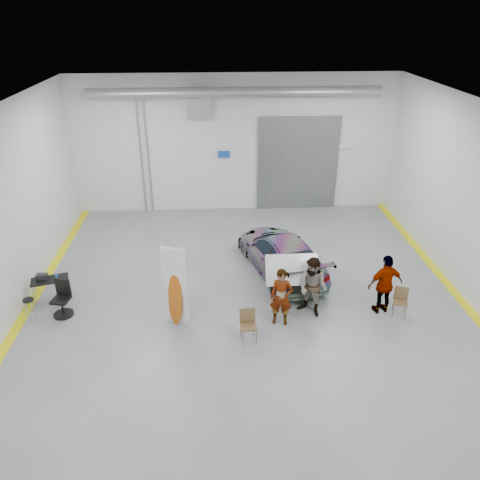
{
  "coord_description": "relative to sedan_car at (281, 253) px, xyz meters",
  "views": [
    {
      "loc": [
        -0.95,
        -12.05,
        8.48
      ],
      "look_at": [
        -0.15,
        1.74,
        1.5
      ],
      "focal_mm": 35.0,
      "sensor_mm": 36.0,
      "label": 1
    }
  ],
  "objects": [
    {
      "name": "ground",
      "position": [
        -1.32,
        -2.25,
        -0.68
      ],
      "size": [
        16.0,
        16.0,
        0.0
      ],
      "primitive_type": "plane",
      "color": "slate",
      "rests_on": "ground"
    },
    {
      "name": "room_shell",
      "position": [
        -1.08,
        -0.03,
        3.39
      ],
      "size": [
        14.02,
        16.18,
        6.01
      ],
      "color": "silver",
      "rests_on": "ground"
    },
    {
      "name": "sedan_car",
      "position": [
        0.0,
        0.0,
        0.0
      ],
      "size": [
        3.17,
        5.07,
        1.37
      ],
      "primitive_type": "imported",
      "rotation": [
        0.0,
        0.0,
        3.43
      ],
      "color": "white",
      "rests_on": "ground"
    },
    {
      "name": "person_a",
      "position": [
        -0.42,
        -3.06,
        0.21
      ],
      "size": [
        0.73,
        0.55,
        1.8
      ],
      "primitive_type": "imported",
      "rotation": [
        0.0,
        0.0,
        -0.21
      ],
      "color": "#8F6A4E",
      "rests_on": "ground"
    },
    {
      "name": "person_b",
      "position": [
        0.58,
        -2.66,
        0.27
      ],
      "size": [
        1.17,
        1.14,
        1.9
      ],
      "primitive_type": "imported",
      "rotation": [
        0.0,
        0.0,
        -0.69
      ],
      "color": "#45687E",
      "rests_on": "ground"
    },
    {
      "name": "person_c",
      "position": [
        2.77,
        -2.66,
        0.29
      ],
      "size": [
        1.2,
        0.68,
        1.94
      ],
      "primitive_type": "imported",
      "rotation": [
        0.0,
        0.0,
        3.34
      ],
      "color": "#9A5233",
      "rests_on": "ground"
    },
    {
      "name": "surfboard_display",
      "position": [
        -3.4,
        -2.9,
        0.4
      ],
      "size": [
        0.71,
        0.4,
        2.67
      ],
      "rotation": [
        0.0,
        0.0,
        -0.38
      ],
      "color": "white",
      "rests_on": "ground"
    },
    {
      "name": "folding_chair_near",
      "position": [
        -1.42,
        -3.8,
        -0.39
      ],
      "size": [
        0.48,
        0.5,
        0.93
      ],
      "rotation": [
        0.0,
        0.0,
        0.09
      ],
      "color": "brown",
      "rests_on": "ground"
    },
    {
      "name": "folding_chair_far",
      "position": [
        3.24,
        -2.85,
        -0.41
      ],
      "size": [
        0.52,
        0.55,
        0.87
      ],
      "rotation": [
        0.0,
        0.0,
        -0.34
      ],
      "color": "brown",
      "rests_on": "ground"
    },
    {
      "name": "shop_stool",
      "position": [
        -7.89,
        -2.37,
        -0.36
      ],
      "size": [
        0.33,
        0.33,
        0.65
      ],
      "rotation": [
        0.0,
        0.0,
        0.15
      ],
      "color": "black",
      "rests_on": "ground"
    },
    {
      "name": "work_table",
      "position": [
        -7.62,
        -1.34,
        0.02
      ],
      "size": [
        1.23,
        0.84,
        0.92
      ],
      "rotation": [
        0.0,
        0.0,
        0.27
      ],
      "color": "gray",
      "rests_on": "ground"
    },
    {
      "name": "office_chair",
      "position": [
        -6.96,
        -2.24,
        -0.19
      ],
      "size": [
        0.6,
        0.62,
        1.13
      ],
      "rotation": [
        0.0,
        0.0,
        -0.22
      ],
      "color": "black",
      "rests_on": "ground"
    },
    {
      "name": "trunk_lid",
      "position": [
        0.0,
        -2.11,
        0.7
      ],
      "size": [
        1.6,
        0.97,
        0.04
      ],
      "primitive_type": "cube",
      "color": "silver",
      "rests_on": "sedan_car"
    }
  ]
}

